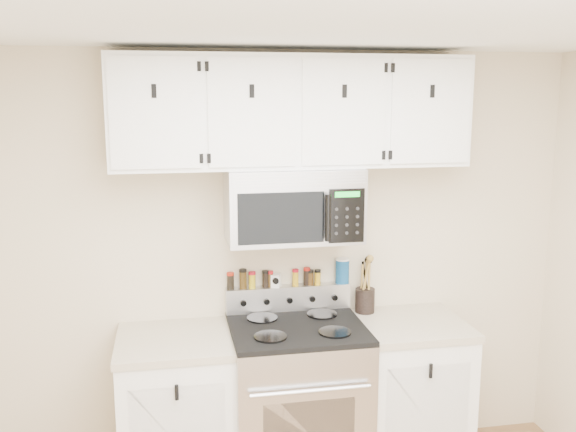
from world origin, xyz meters
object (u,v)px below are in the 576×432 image
at_px(range, 297,401).
at_px(salt_canister, 342,271).
at_px(utensil_crock, 365,298).
at_px(microwave, 293,204).

height_order(range, salt_canister, salt_canister).
bearing_deg(utensil_crock, salt_canister, 159.43).
xyz_separation_m(range, utensil_crock, (0.47, 0.23, 0.52)).
bearing_deg(range, microwave, 89.77).
bearing_deg(salt_canister, utensil_crock, -20.57).
bearing_deg(range, salt_canister, 39.70).
relative_size(microwave, salt_canister, 4.89).
distance_m(microwave, utensil_crock, 0.79).
distance_m(utensil_crock, salt_canister, 0.22).
bearing_deg(salt_canister, microwave, -155.39).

